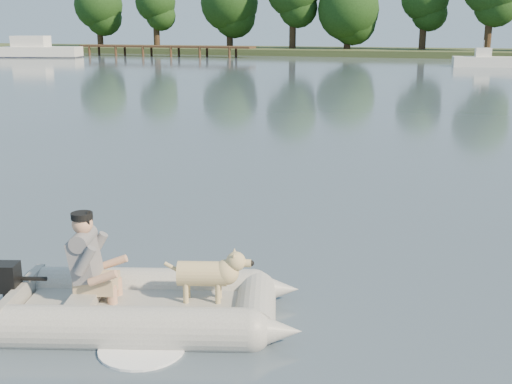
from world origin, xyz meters
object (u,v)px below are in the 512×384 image
(dinghy, at_px, (146,273))
(motorboat, at_px, (486,54))
(dog, at_px, (202,278))
(cabin_cruiser, at_px, (41,47))
(dock, at_px, (166,51))
(man, at_px, (86,255))

(dinghy, xyz_separation_m, motorboat, (3.76, 45.28, 0.39))
(dog, bearing_deg, dinghy, -175.43)
(dog, height_order, cabin_cruiser, cabin_cruiser)
(dog, bearing_deg, dock, 100.03)
(cabin_cruiser, bearing_deg, motorboat, -16.68)
(dock, xyz_separation_m, motorboat, (29.41, -7.15, 0.39))
(dinghy, xyz_separation_m, cabin_cruiser, (-35.82, 46.76, 0.49))
(dock, relative_size, dog, 21.98)
(dock, distance_m, dinghy, 58.37)
(man, bearing_deg, dinghy, -4.24)
(dock, relative_size, cabin_cruiser, 2.36)
(dinghy, relative_size, motorboat, 0.91)
(dinghy, relative_size, man, 4.54)
(cabin_cruiser, distance_m, motorboat, 39.61)
(dinghy, bearing_deg, dog, 4.57)
(dinghy, height_order, man, man)
(motorboat, bearing_deg, man, -103.00)
(dinghy, bearing_deg, man, 175.76)
(man, relative_size, dog, 1.16)
(man, height_order, dog, man)
(dog, relative_size, cabin_cruiser, 0.11)
(dinghy, bearing_deg, cabin_cruiser, 110.86)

